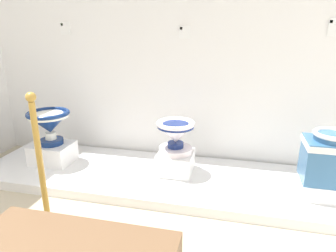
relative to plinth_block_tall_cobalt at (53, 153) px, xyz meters
name	(u,v)px	position (x,y,z in m)	size (l,w,h in m)	color
wall_back	(187,17)	(1.26, 0.53, 1.31)	(4.44, 0.06, 2.99)	white
display_platform	(174,179)	(1.26, 0.00, -0.14)	(3.74, 0.96, 0.09)	white
plinth_block_tall_cobalt	(53,153)	(0.00, 0.00, 0.00)	(0.39, 0.32, 0.20)	white
antique_toilet_tall_cobalt	(49,122)	(0.00, 0.00, 0.33)	(0.41, 0.41, 0.34)	navy
plinth_block_central_ornate	(175,162)	(1.25, 0.08, 0.00)	(0.32, 0.34, 0.19)	white
antique_toilet_central_ornate	(176,134)	(1.25, 0.08, 0.28)	(0.35, 0.35, 0.31)	white
plinth_block_slender_white	(323,188)	(2.51, -0.07, -0.03)	(0.29, 0.31, 0.13)	white
antique_toilet_slender_white	(329,156)	(2.51, -0.07, 0.25)	(0.38, 0.31, 0.42)	#366695
info_placard_first	(65,28)	(-0.02, 0.50, 1.21)	(0.11, 0.01, 0.13)	white
info_placard_second	(185,32)	(1.25, 0.50, 1.17)	(0.11, 0.01, 0.12)	white
info_placard_third	(334,27)	(2.55, 0.50, 1.21)	(0.10, 0.01, 0.15)	white
stanchion_post_near_left	(44,191)	(0.55, -0.91, 0.15)	(0.23, 0.23, 1.02)	#BE9038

